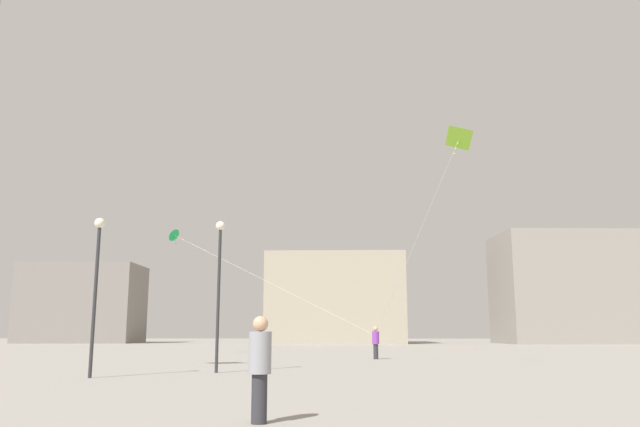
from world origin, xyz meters
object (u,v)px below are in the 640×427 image
object	(u,v)px
building_centre_hall	(335,300)
kite_emerald_diamond	(177,237)
building_right_hall	(601,288)
building_left_hall	(83,304)
lamppost_west	(219,272)
lamppost_east	(97,270)
kite_lime_delta	(458,142)
person_in_grey	(260,364)
person_in_purple	(376,341)

from	to	relation	value
building_centre_hall	kite_emerald_diamond	bearing A→B (deg)	-101.47
kite_emerald_diamond	building_right_hall	distance (m)	64.18
kite_emerald_diamond	building_centre_hall	world-z (taller)	building_centre_hall
building_left_hall	lamppost_west	xyz separation A→B (m)	(33.28, -64.96, -1.73)
lamppost_east	kite_lime_delta	bearing A→B (deg)	27.41
building_left_hall	lamppost_east	distance (m)	74.06
person_in_grey	person_in_purple	xyz separation A→B (m)	(2.86, 25.54, 0.03)
person_in_grey	person_in_purple	world-z (taller)	person_in_purple
person_in_purple	lamppost_east	size ratio (longest dim) A/B	0.34
lamppost_west	lamppost_east	bearing A→B (deg)	-141.49
building_right_hall	lamppost_west	bearing A→B (deg)	-121.32
person_in_purple	kite_lime_delta	xyz separation A→B (m)	(3.61, -8.26, 9.06)
building_left_hall	building_centre_hall	distance (m)	36.02
building_centre_hall	lamppost_east	xyz separation A→B (m)	(-6.32, -68.94, -2.42)
person_in_grey	building_left_hall	world-z (taller)	building_left_hall
building_centre_hall	building_right_hall	bearing A→B (deg)	-3.89
building_left_hall	building_centre_hall	xyz separation A→B (m)	(36.00, 1.12, 0.48)
kite_emerald_diamond	person_in_grey	bearing A→B (deg)	-71.71
person_in_purple	lamppost_west	xyz separation A→B (m)	(-6.37, -12.45, 2.77)
building_right_hall	lamppost_west	world-z (taller)	building_right_hall
building_centre_hall	lamppost_east	distance (m)	69.27
person_in_purple	building_centre_hall	bearing A→B (deg)	170.41
person_in_grey	building_centre_hall	xyz separation A→B (m)	(-0.80, 79.17, 5.01)
person_in_purple	lamppost_east	xyz separation A→B (m)	(-9.97, -15.31, 2.57)
kite_lime_delta	building_right_hall	bearing A→B (deg)	64.20
kite_lime_delta	building_left_hall	xyz separation A→B (m)	(-43.26, 60.78, -4.56)
lamppost_west	person_in_purple	bearing A→B (deg)	62.89
building_centre_hall	building_right_hall	distance (m)	36.11
kite_lime_delta	lamppost_east	bearing A→B (deg)	-152.59
building_right_hall	lamppost_west	xyz separation A→B (m)	(-38.72, -63.62, -3.55)
building_right_hall	lamppost_west	size ratio (longest dim) A/B	4.94
lamppost_east	person_in_grey	bearing A→B (deg)	-55.20
lamppost_east	lamppost_west	size ratio (longest dim) A/B	0.94
building_centre_hall	building_left_hall	bearing A→B (deg)	-178.22
lamppost_east	lamppost_west	world-z (taller)	lamppost_west
lamppost_west	building_centre_hall	bearing A→B (deg)	87.64
building_centre_hall	building_right_hall	world-z (taller)	building_right_hall
building_left_hall	kite_emerald_diamond	bearing A→B (deg)	-60.43
building_centre_hall	kite_lime_delta	bearing A→B (deg)	-83.31
kite_emerald_diamond	building_right_hall	bearing A→B (deg)	44.66
building_left_hall	lamppost_west	bearing A→B (deg)	-62.87
kite_emerald_diamond	building_right_hall	size ratio (longest dim) A/B	0.50
lamppost_west	person_in_grey	bearing A→B (deg)	-74.96
lamppost_east	lamppost_west	distance (m)	4.60
person_in_grey	kite_emerald_diamond	bearing A→B (deg)	-103.86
lamppost_east	lamppost_west	xyz separation A→B (m)	(3.60, 2.86, 0.20)
person_in_grey	kite_lime_delta	bearing A→B (deg)	-142.67
person_in_grey	building_left_hall	distance (m)	86.41
kite_emerald_diamond	kite_lime_delta	distance (m)	22.27
person_in_purple	building_centre_hall	xyz separation A→B (m)	(-3.65, 53.63, 4.99)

